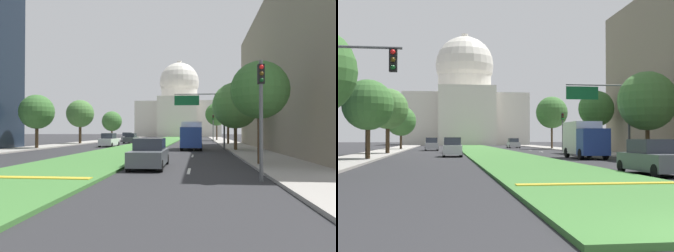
% 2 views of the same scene
% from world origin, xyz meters
% --- Properties ---
extents(ground_plane, '(260.00, 260.00, 0.00)m').
position_xyz_m(ground_plane, '(0.00, 58.20, 0.00)').
color(ground_plane, '#2B2B2D').
extents(grass_median, '(6.57, 104.76, 0.14)m').
position_xyz_m(grass_median, '(0.00, 52.38, 0.07)').
color(grass_median, '#427A38').
rests_on(grass_median, ground_plane).
extents(median_curb_nose, '(5.91, 0.50, 0.04)m').
position_xyz_m(median_curb_nose, '(0.00, 8.92, 0.16)').
color(median_curb_nose, gold).
rests_on(median_curb_nose, grass_median).
extents(lane_dashes_right, '(0.16, 48.57, 0.01)m').
position_xyz_m(lane_dashes_right, '(6.97, 35.75, 0.00)').
color(lane_dashes_right, silver).
rests_on(lane_dashes_right, ground_plane).
extents(sidewalk_left, '(4.00, 104.76, 0.15)m').
position_xyz_m(sidewalk_left, '(-12.65, 46.56, 0.07)').
color(sidewalk_left, '#9E9991').
rests_on(sidewalk_left, ground_plane).
extents(sidewalk_right, '(4.00, 104.76, 0.15)m').
position_xyz_m(sidewalk_right, '(12.65, 46.56, 0.07)').
color(sidewalk_right, '#9E9991').
rests_on(sidewalk_right, ground_plane).
extents(capitol_building, '(31.17, 26.26, 29.64)m').
position_xyz_m(capitol_building, '(0.00, 115.70, 10.96)').
color(capitol_building, silver).
rests_on(capitol_building, ground_plane).
extents(traffic_light_far_right, '(0.28, 0.35, 5.20)m').
position_xyz_m(traffic_light_far_right, '(10.15, 52.59, 3.31)').
color(traffic_light_far_right, '#515456').
rests_on(traffic_light_far_right, ground_plane).
extents(overhead_guide_sign, '(5.67, 0.20, 6.50)m').
position_xyz_m(overhead_guide_sign, '(8.22, 30.90, 4.65)').
color(overhead_guide_sign, '#515456').
rests_on(overhead_guide_sign, ground_plane).
extents(street_tree_left_mid, '(4.03, 4.03, 6.42)m').
position_xyz_m(street_tree_left_mid, '(-11.40, 30.54, 4.38)').
color(street_tree_left_mid, '#4C3823').
rests_on(street_tree_left_mid, ground_plane).
extents(street_tree_right_mid, '(4.97, 4.97, 7.37)m').
position_xyz_m(street_tree_right_mid, '(11.43, 29.70, 4.87)').
color(street_tree_right_mid, '#4C3823').
rests_on(street_tree_right_mid, ground_plane).
extents(street_tree_left_far, '(4.40, 4.40, 7.13)m').
position_xyz_m(street_tree_left_far, '(-11.46, 43.88, 4.90)').
color(street_tree_left_far, '#4C3823').
rests_on(street_tree_left_far, ground_plane).
extents(street_tree_right_far, '(4.17, 4.17, 7.26)m').
position_xyz_m(street_tree_right_far, '(12.07, 44.57, 5.16)').
color(street_tree_right_far, '#4C3823').
rests_on(street_tree_right_far, ground_plane).
extents(street_tree_left_distant, '(4.47, 4.47, 6.55)m').
position_xyz_m(street_tree_left_distant, '(-11.82, 63.24, 4.30)').
color(street_tree_left_distant, '#4C3823').
rests_on(street_tree_left_distant, ground_plane).
extents(street_tree_right_distant, '(5.05, 5.05, 8.35)m').
position_xyz_m(street_tree_right_distant, '(11.51, 64.51, 5.81)').
color(street_tree_right_distant, '#4C3823').
rests_on(street_tree_right_distant, ground_plane).
extents(sedan_lead_stopped, '(2.03, 4.70, 1.72)m').
position_xyz_m(sedan_lead_stopped, '(4.61, 14.23, 0.81)').
color(sedan_lead_stopped, '#4C5156').
rests_on(sedan_lead_stopped, ground_plane).
extents(sedan_midblock, '(1.84, 4.22, 1.83)m').
position_xyz_m(sedan_midblock, '(-4.65, 37.12, 0.85)').
color(sedan_midblock, silver).
rests_on(sedan_midblock, ground_plane).
extents(sedan_distant, '(1.98, 4.52, 1.74)m').
position_xyz_m(sedan_distant, '(-4.25, 48.94, 0.81)').
color(sedan_distant, '#4C5156').
rests_on(sedan_distant, ground_plane).
extents(sedan_far_horizon, '(2.03, 4.51, 1.82)m').
position_xyz_m(sedan_far_horizon, '(-7.18, 58.54, 0.85)').
color(sedan_far_horizon, '#BCBCC1').
rests_on(sedan_far_horizon, ground_plane).
extents(sedan_very_far, '(1.98, 4.12, 1.72)m').
position_xyz_m(sedan_very_far, '(6.72, 73.66, 0.80)').
color(sedan_very_far, '#BCBCC1').
rests_on(sedan_very_far, ground_plane).
extents(box_truck_delivery, '(2.40, 6.40, 3.20)m').
position_xyz_m(box_truck_delivery, '(6.69, 31.90, 1.68)').
color(box_truck_delivery, navy).
rests_on(box_truck_delivery, ground_plane).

